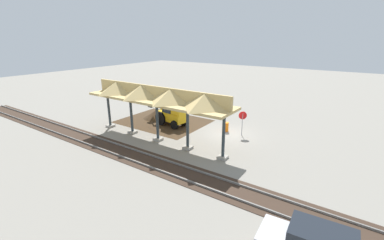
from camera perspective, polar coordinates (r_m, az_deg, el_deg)
The scene contains 8 objects.
ground_plane at distance 24.78m, azimuth 8.10°, elevation -3.14°, with size 120.00×120.00×0.00m, color gray.
dirt_work_zone at distance 28.42m, azimuth -6.36°, elevation -0.29°, with size 9.14×7.00×0.01m, color #42301E.
platform_canopy at distance 22.12m, azimuth -7.97°, elevation 5.56°, with size 14.24×3.20×4.90m.
rail_tracks at distance 18.23m, azimuth -4.02°, elevation -10.97°, with size 60.00×2.58×0.15m.
stop_sign at distance 24.24m, azimuth 11.17°, elevation 0.40°, with size 0.65×0.45×2.32m.
backhoe at distance 26.83m, azimuth -4.74°, elevation 1.49°, with size 5.15×2.13×2.82m.
dirt_mound at distance 29.75m, azimuth -8.08°, elevation 0.47°, with size 5.69×5.69×1.74m, color #42301E.
traffic_barrel at distance 25.37m, azimuth 7.49°, elevation -1.53°, with size 0.56×0.56×0.90m, color orange.
Camera 1 is at (-9.99, 20.90, 8.81)m, focal length 24.00 mm.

